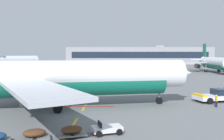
{
  "coord_description": "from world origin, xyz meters",
  "views": [
    {
      "loc": [
        22.45,
        -11.16,
        7.01
      ],
      "look_at": [
        21.46,
        29.82,
        4.41
      ],
      "focal_mm": 40.45,
      "sensor_mm": 36.0,
      "label": 1
    }
  ],
  "objects_px": {
    "airliner_far_center": "(214,63)",
    "baggage_train": "(54,133)",
    "pushback_tug": "(216,96)",
    "ground_crew_worker": "(216,100)",
    "airliner_foreground": "(69,78)"
  },
  "relations": [
    {
      "from": "pushback_tug",
      "to": "ground_crew_worker",
      "type": "distance_m",
      "value": 4.24
    },
    {
      "from": "airliner_far_center",
      "to": "ground_crew_worker",
      "type": "xyz_separation_m",
      "value": [
        -23.41,
        -63.49,
        -2.76
      ]
    },
    {
      "from": "airliner_far_center",
      "to": "ground_crew_worker",
      "type": "height_order",
      "value": "airliner_far_center"
    },
    {
      "from": "airliner_far_center",
      "to": "baggage_train",
      "type": "bearing_deg",
      "value": -118.61
    },
    {
      "from": "airliner_foreground",
      "to": "baggage_train",
      "type": "height_order",
      "value": "airliner_foreground"
    },
    {
      "from": "pushback_tug",
      "to": "airliner_far_center",
      "type": "relative_size",
      "value": 0.2
    },
    {
      "from": "pushback_tug",
      "to": "ground_crew_worker",
      "type": "relative_size",
      "value": 3.98
    },
    {
      "from": "airliner_far_center",
      "to": "baggage_train",
      "type": "relative_size",
      "value": 2.84
    },
    {
      "from": "airliner_foreground",
      "to": "airliner_far_center",
      "type": "bearing_deg",
      "value": 56.3
    },
    {
      "from": "ground_crew_worker",
      "to": "airliner_far_center",
      "type": "bearing_deg",
      "value": 69.76
    },
    {
      "from": "airliner_foreground",
      "to": "ground_crew_worker",
      "type": "relative_size",
      "value": 21.02
    },
    {
      "from": "baggage_train",
      "to": "airliner_far_center",
      "type": "bearing_deg",
      "value": 61.39
    },
    {
      "from": "baggage_train",
      "to": "airliner_foreground",
      "type": "bearing_deg",
      "value": 95.21
    },
    {
      "from": "pushback_tug",
      "to": "airliner_foreground",
      "type": "bearing_deg",
      "value": -167.49
    },
    {
      "from": "airliner_foreground",
      "to": "ground_crew_worker",
      "type": "height_order",
      "value": "airliner_foreground"
    }
  ]
}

